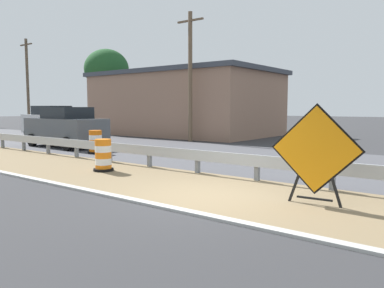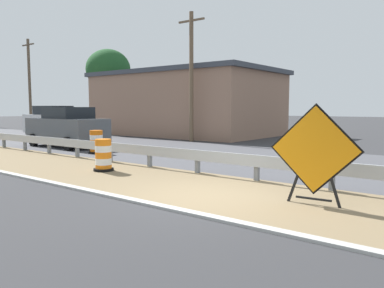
{
  "view_description": "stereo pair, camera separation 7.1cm",
  "coord_description": "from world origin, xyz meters",
  "px_view_note": "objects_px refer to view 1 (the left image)",
  "views": [
    {
      "loc": [
        -6.79,
        -4.8,
        1.98
      ],
      "look_at": [
        2.55,
        2.37,
        0.85
      ],
      "focal_mm": 35.6,
      "sensor_mm": 36.0,
      "label": 1
    },
    {
      "loc": [
        -6.75,
        -4.85,
        1.98
      ],
      "look_at": [
        2.55,
        2.37,
        0.85
      ],
      "focal_mm": 35.6,
      "sensor_mm": 36.0,
      "label": 2
    }
  ],
  "objects_px": {
    "traffic_barrel_nearest": "(103,157)",
    "utility_pole_near": "(190,75)",
    "car_mid_far_lane": "(53,122)",
    "utility_pole_mid": "(28,83)",
    "car_trailing_far_lane": "(66,127)",
    "traffic_barrel_close": "(96,143)",
    "warning_sign_diamond": "(316,152)"
  },
  "relations": [
    {
      "from": "car_mid_far_lane",
      "to": "traffic_barrel_nearest",
      "type": "bearing_deg",
      "value": -27.89
    },
    {
      "from": "traffic_barrel_close",
      "to": "car_mid_far_lane",
      "type": "relative_size",
      "value": 0.21
    },
    {
      "from": "traffic_barrel_nearest",
      "to": "utility_pole_mid",
      "type": "xyz_separation_m",
      "value": [
        10.48,
        22.94,
        3.7
      ]
    },
    {
      "from": "car_trailing_far_lane",
      "to": "utility_pole_near",
      "type": "height_order",
      "value": "utility_pole_near"
    },
    {
      "from": "car_mid_far_lane",
      "to": "traffic_barrel_close",
      "type": "bearing_deg",
      "value": -23.45
    },
    {
      "from": "warning_sign_diamond",
      "to": "car_mid_far_lane",
      "type": "bearing_deg",
      "value": -113.95
    },
    {
      "from": "warning_sign_diamond",
      "to": "traffic_barrel_nearest",
      "type": "bearing_deg",
      "value": -96.17
    },
    {
      "from": "traffic_barrel_nearest",
      "to": "car_mid_far_lane",
      "type": "xyz_separation_m",
      "value": [
        6.39,
        12.72,
        0.59
      ]
    },
    {
      "from": "warning_sign_diamond",
      "to": "utility_pole_near",
      "type": "relative_size",
      "value": 0.28
    },
    {
      "from": "utility_pole_mid",
      "to": "traffic_barrel_nearest",
      "type": "bearing_deg",
      "value": -114.55
    },
    {
      "from": "traffic_barrel_nearest",
      "to": "utility_pole_near",
      "type": "height_order",
      "value": "utility_pole_near"
    },
    {
      "from": "car_mid_far_lane",
      "to": "utility_pole_mid",
      "type": "distance_m",
      "value": 11.43
    },
    {
      "from": "utility_pole_near",
      "to": "traffic_barrel_close",
      "type": "bearing_deg",
      "value": -177.23
    },
    {
      "from": "warning_sign_diamond",
      "to": "utility_pole_near",
      "type": "xyz_separation_m",
      "value": [
        9.98,
        10.94,
        2.78
      ]
    },
    {
      "from": "traffic_barrel_close",
      "to": "utility_pole_mid",
      "type": "xyz_separation_m",
      "value": [
        7.69,
        19.04,
        3.7
      ]
    },
    {
      "from": "car_mid_far_lane",
      "to": "utility_pole_near",
      "type": "relative_size",
      "value": 0.65
    },
    {
      "from": "traffic_barrel_nearest",
      "to": "warning_sign_diamond",
      "type": "bearing_deg",
      "value": -90.63
    },
    {
      "from": "traffic_barrel_nearest",
      "to": "utility_pole_near",
      "type": "relative_size",
      "value": 0.13
    },
    {
      "from": "car_trailing_far_lane",
      "to": "utility_pole_mid",
      "type": "height_order",
      "value": "utility_pole_mid"
    },
    {
      "from": "warning_sign_diamond",
      "to": "car_trailing_far_lane",
      "type": "height_order",
      "value": "warning_sign_diamond"
    },
    {
      "from": "warning_sign_diamond",
      "to": "utility_pole_mid",
      "type": "height_order",
      "value": "utility_pole_mid"
    },
    {
      "from": "traffic_barrel_nearest",
      "to": "utility_pole_mid",
      "type": "height_order",
      "value": "utility_pole_mid"
    },
    {
      "from": "traffic_barrel_nearest",
      "to": "car_trailing_far_lane",
      "type": "height_order",
      "value": "car_trailing_far_lane"
    },
    {
      "from": "car_trailing_far_lane",
      "to": "car_mid_far_lane",
      "type": "bearing_deg",
      "value": -25.31
    },
    {
      "from": "car_mid_far_lane",
      "to": "car_trailing_far_lane",
      "type": "bearing_deg",
      "value": -28.34
    },
    {
      "from": "traffic_barrel_close",
      "to": "utility_pole_near",
      "type": "bearing_deg",
      "value": 2.77
    },
    {
      "from": "traffic_barrel_close",
      "to": "car_mid_far_lane",
      "type": "distance_m",
      "value": 9.55
    },
    {
      "from": "warning_sign_diamond",
      "to": "car_trailing_far_lane",
      "type": "xyz_separation_m",
      "value": [
        3.66,
        13.94,
        -0.07
      ]
    },
    {
      "from": "traffic_barrel_nearest",
      "to": "utility_pole_near",
      "type": "xyz_separation_m",
      "value": [
        9.91,
        4.24,
        3.41
      ]
    },
    {
      "from": "traffic_barrel_nearest",
      "to": "car_mid_far_lane",
      "type": "height_order",
      "value": "car_mid_far_lane"
    },
    {
      "from": "utility_pole_near",
      "to": "utility_pole_mid",
      "type": "height_order",
      "value": "utility_pole_mid"
    },
    {
      "from": "car_trailing_far_lane",
      "to": "utility_pole_mid",
      "type": "xyz_separation_m",
      "value": [
        6.9,
        15.7,
        3.15
      ]
    }
  ]
}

